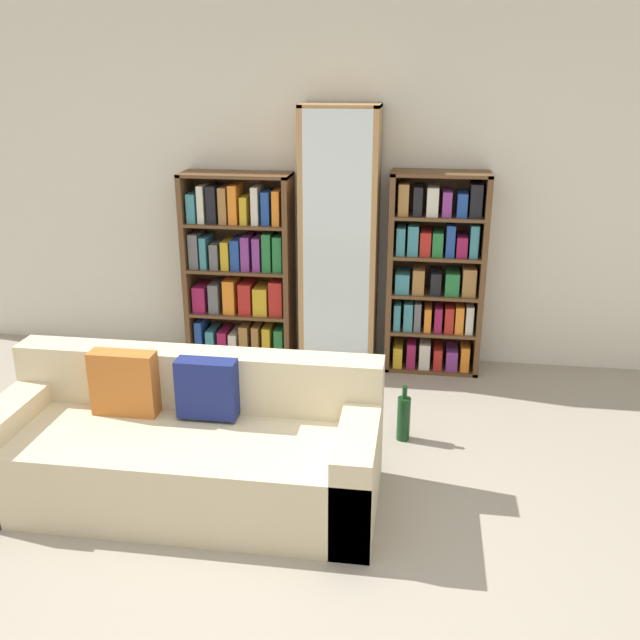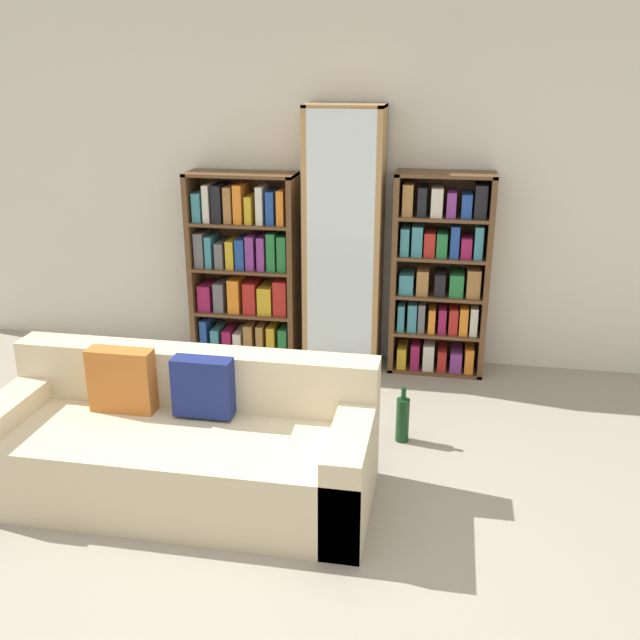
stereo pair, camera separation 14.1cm
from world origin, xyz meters
name	(u,v)px [view 2 (the right image)]	position (x,y,z in m)	size (l,w,h in m)	color
ground_plane	(248,580)	(0.00, 0.00, 0.00)	(16.00, 16.00, 0.00)	gray
wall_back	(343,187)	(0.00, 2.80, 1.35)	(7.12, 0.06, 2.70)	silver
couch	(181,447)	(-0.55, 0.64, 0.27)	(2.07, 0.83, 0.77)	beige
bookshelf_left	(245,270)	(-0.73, 2.59, 0.72)	(0.83, 0.32, 1.47)	brown
display_cabinet	(344,242)	(0.05, 2.58, 0.97)	(0.57, 0.36, 1.96)	#AD7F4C
bookshelf_right	(440,276)	(0.77, 2.59, 0.74)	(0.71, 0.32, 1.51)	brown
wine_bottle	(403,419)	(0.60, 1.42, 0.15)	(0.08, 0.08, 0.36)	#143819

